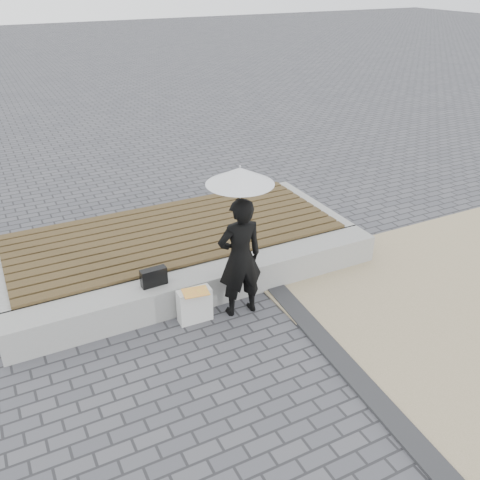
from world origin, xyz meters
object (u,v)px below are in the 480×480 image
handbag (154,277)px  canvas_tote (195,305)px  parasol (240,176)px  seating_ledge (208,284)px  woman (240,258)px

handbag → canvas_tote: bearing=-47.1°
canvas_tote → parasol: bearing=-7.1°
seating_ledge → woman: woman is taller
canvas_tote → seating_ledge: bearing=48.9°
woman → handbag: bearing=-23.1°
seating_ledge → handbag: 0.77m
woman → parasol: bearing=-87.3°
canvas_tote → handbag: bearing=136.3°
woman → handbag: size_ratio=4.83×
seating_ledge → parasol: size_ratio=5.11×
seating_ledge → woman: bearing=-63.4°
seating_ledge → woman: size_ratio=3.28×
woman → handbag: 1.06m
seating_ledge → parasol: parasol is taller
parasol → canvas_tote: (-0.57, 0.08, -1.58)m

